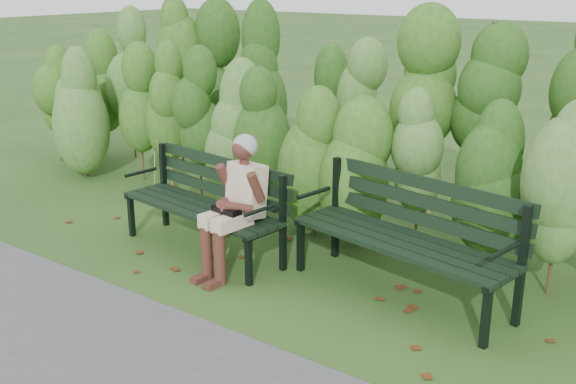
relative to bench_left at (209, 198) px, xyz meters
The scene contains 6 objects.
ground 1.07m from the bench_left, 13.92° to the right, with size 80.00×80.00×0.00m, color #28471D.
hedge_band 1.99m from the bench_left, 61.50° to the left, with size 11.04×1.67×2.42m.
leaf_litter 1.27m from the bench_left, 24.22° to the right, with size 5.79×2.24×0.01m.
bench_left is the anchor object (origin of this frame).
bench_right 2.09m from the bench_left, ahead, with size 2.13×1.01×1.02m.
seated_woman 0.67m from the bench_left, 24.06° to the right, with size 0.52×0.77×1.31m.
Camera 1 is at (3.51, -4.51, 2.68)m, focal length 42.00 mm.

